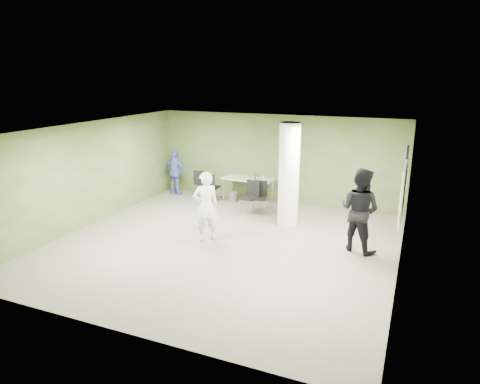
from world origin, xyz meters
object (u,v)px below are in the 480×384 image
at_px(man_black, 360,210).
at_px(man_blue, 176,172).
at_px(chair_back_left, 201,181).
at_px(woman_white, 206,206).
at_px(folding_table, 248,180).

height_order(man_black, man_blue, man_black).
relative_size(chair_back_left, man_blue, 0.58).
xyz_separation_m(chair_back_left, woman_white, (1.98, -3.48, 0.34)).
distance_m(chair_back_left, man_black, 6.18).
relative_size(woman_white, man_blue, 1.12).
xyz_separation_m(folding_table, woman_white, (0.26, -3.46, 0.14)).
bearing_deg(man_blue, folding_table, -170.82).
relative_size(folding_table, man_black, 0.86).
height_order(chair_back_left, man_blue, man_blue).
bearing_deg(folding_table, woman_white, -81.33).
distance_m(folding_table, man_blue, 2.62).
xyz_separation_m(folding_table, man_blue, (-2.61, -0.14, 0.04)).
bearing_deg(man_black, woman_white, 34.17).
bearing_deg(folding_table, man_black, -30.35).
xyz_separation_m(woman_white, man_black, (3.57, 0.80, 0.12)).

